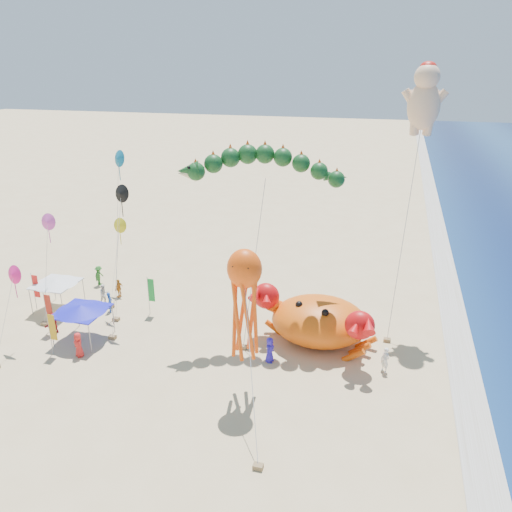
{
  "coord_description": "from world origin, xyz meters",
  "views": [
    {
      "loc": [
        6.45,
        -28.03,
        18.58
      ],
      "look_at": [
        -2.0,
        2.0,
        6.5
      ],
      "focal_mm": 35.0,
      "sensor_mm": 36.0,
      "label": 1
    }
  ],
  "objects_px": {
    "canopy_blue": "(81,308)",
    "crab_inflatable": "(319,320)",
    "cherub_kite": "(425,97)",
    "canopy_white": "(56,281)",
    "octopus_kite": "(245,296)",
    "dragon_kite": "(263,170)"
  },
  "relations": [
    {
      "from": "cherub_kite",
      "to": "octopus_kite",
      "type": "distance_m",
      "value": 18.73
    },
    {
      "from": "dragon_kite",
      "to": "canopy_white",
      "type": "bearing_deg",
      "value": -175.17
    },
    {
      "from": "cherub_kite",
      "to": "octopus_kite",
      "type": "relative_size",
      "value": 2.05
    },
    {
      "from": "dragon_kite",
      "to": "cherub_kite",
      "type": "height_order",
      "value": "cherub_kite"
    },
    {
      "from": "octopus_kite",
      "to": "cherub_kite",
      "type": "bearing_deg",
      "value": 55.54
    },
    {
      "from": "crab_inflatable",
      "to": "canopy_white",
      "type": "distance_m",
      "value": 20.99
    },
    {
      "from": "dragon_kite",
      "to": "canopy_blue",
      "type": "height_order",
      "value": "dragon_kite"
    },
    {
      "from": "crab_inflatable",
      "to": "canopy_blue",
      "type": "xyz_separation_m",
      "value": [
        -16.25,
        -4.13,
        0.67
      ]
    },
    {
      "from": "cherub_kite",
      "to": "canopy_white",
      "type": "xyz_separation_m",
      "value": [
        -26.55,
        -6.81,
        -13.97
      ]
    },
    {
      "from": "cherub_kite",
      "to": "dragon_kite",
      "type": "bearing_deg",
      "value": -151.41
    },
    {
      "from": "dragon_kite",
      "to": "canopy_blue",
      "type": "relative_size",
      "value": 3.67
    },
    {
      "from": "cherub_kite",
      "to": "canopy_blue",
      "type": "height_order",
      "value": "cherub_kite"
    },
    {
      "from": "crab_inflatable",
      "to": "canopy_blue",
      "type": "bearing_deg",
      "value": -165.73
    },
    {
      "from": "crab_inflatable",
      "to": "canopy_white",
      "type": "relative_size",
      "value": 2.69
    },
    {
      "from": "octopus_kite",
      "to": "canopy_white",
      "type": "relative_size",
      "value": 2.67
    },
    {
      "from": "canopy_blue",
      "to": "cherub_kite",
      "type": "bearing_deg",
      "value": 25.43
    },
    {
      "from": "cherub_kite",
      "to": "octopus_kite",
      "type": "bearing_deg",
      "value": -124.46
    },
    {
      "from": "crab_inflatable",
      "to": "octopus_kite",
      "type": "relative_size",
      "value": 1.0
    },
    {
      "from": "crab_inflatable",
      "to": "dragon_kite",
      "type": "xyz_separation_m",
      "value": [
        -4.33,
        0.85,
        10.15
      ]
    },
    {
      "from": "octopus_kite",
      "to": "canopy_white",
      "type": "height_order",
      "value": "octopus_kite"
    },
    {
      "from": "cherub_kite",
      "to": "canopy_blue",
      "type": "distance_m",
      "value": 27.92
    },
    {
      "from": "canopy_blue",
      "to": "crab_inflatable",
      "type": "bearing_deg",
      "value": 14.27
    }
  ]
}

